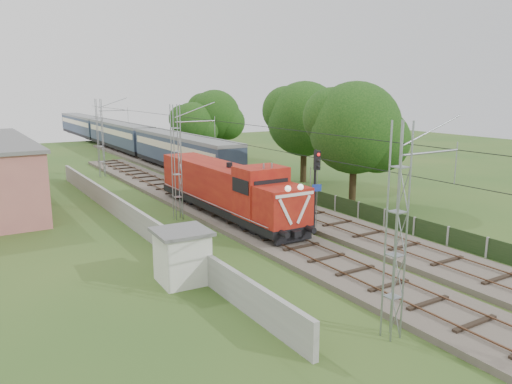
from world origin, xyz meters
TOP-DOWN VIEW (x-y plane):
  - ground at (0.00, 0.00)m, footprint 140.00×140.00m
  - track_main at (0.00, 7.00)m, footprint 4.20×70.00m
  - track_side at (5.00, 20.00)m, footprint 4.20×80.00m
  - catenary at (-2.95, 12.00)m, footprint 3.31×70.00m
  - boundary_wall at (-6.50, 12.00)m, footprint 0.25×40.00m
  - fence at (8.00, 3.00)m, footprint 0.12×32.00m
  - locomotive at (0.00, 10.35)m, footprint 2.90×16.56m
  - coach_rake at (5.00, 52.39)m, footprint 3.05×67.96m
  - signal_post at (2.82, 3.91)m, footprint 0.58×0.46m
  - relay_hut at (-7.40, 1.04)m, footprint 2.60×2.60m
  - tree_a at (10.46, 8.76)m, footprint 7.42×7.07m
  - tree_b at (13.15, 18.74)m, footprint 7.52×7.16m
  - tree_c at (10.16, 37.97)m, footprint 5.68×5.41m
  - tree_d at (13.61, 38.55)m, footprint 6.85×6.52m

SIDE VIEW (x-z plane):
  - ground at x=0.00m, z-range 0.00..0.00m
  - track_main at x=0.00m, z-range -0.04..0.41m
  - track_side at x=5.00m, z-range -0.04..0.41m
  - fence at x=8.00m, z-range 0.00..1.20m
  - boundary_wall at x=-6.50m, z-range 0.00..1.50m
  - relay_hut at x=-7.40m, z-range 0.01..2.58m
  - locomotive at x=0.00m, z-range 0.08..4.29m
  - coach_rake at x=5.00m, z-range 0.77..4.29m
  - signal_post at x=2.82m, z-range 1.01..6.39m
  - catenary at x=-2.95m, z-range 0.05..8.05m
  - tree_c at x=10.16m, z-range 0.91..8.28m
  - tree_d at x=13.61m, z-range 1.10..9.97m
  - tree_a at x=10.46m, z-range 1.19..10.81m
  - tree_b at x=13.15m, z-range 1.21..10.95m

